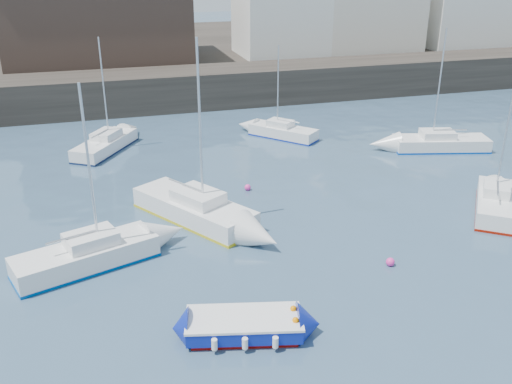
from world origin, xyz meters
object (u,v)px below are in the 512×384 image
object	(u,v)px
sailboat_d	(440,143)
buoy_far	(248,190)
sailboat_b	(195,208)
buoy_near	(204,314)
sailboat_h	(105,144)
buoy_mid	(390,265)
sailboat_a	(87,255)
sailboat_f	(283,131)
blue_dinghy	(244,325)
sailboat_c	(494,202)

from	to	relation	value
sailboat_d	buoy_far	bearing A→B (deg)	-167.74
sailboat_b	buoy_near	bearing A→B (deg)	-98.14
sailboat_h	buoy_mid	bearing A→B (deg)	-59.56
sailboat_a	sailboat_f	world-z (taller)	sailboat_a
buoy_near	buoy_mid	distance (m)	8.37
blue_dinghy	sailboat_d	bearing A→B (deg)	41.18
blue_dinghy	sailboat_a	distance (m)	8.17
blue_dinghy	sailboat_b	distance (m)	9.63
sailboat_b	sailboat_c	distance (m)	15.20
blue_dinghy	sailboat_d	size ratio (longest dim) A/B	0.54
blue_dinghy	sailboat_a	size ratio (longest dim) A/B	0.55
sailboat_a	sailboat_d	size ratio (longest dim) A/B	0.98
blue_dinghy	sailboat_b	bearing A→B (deg)	89.65
sailboat_b	sailboat_h	bearing A→B (deg)	107.76
sailboat_b	buoy_near	xyz separation A→B (m)	(-1.14, -7.98, -0.58)
buoy_mid	buoy_far	distance (m)	10.25
sailboat_f	buoy_mid	distance (m)	18.13
sailboat_a	sailboat_h	bearing A→B (deg)	84.66
sailboat_a	buoy_near	bearing A→B (deg)	-49.23
sailboat_c	buoy_near	bearing A→B (deg)	-164.05
sailboat_f	sailboat_a	bearing A→B (deg)	-133.06
buoy_far	blue_dinghy	bearing A→B (deg)	-105.96
sailboat_d	buoy_near	distance (m)	23.38
blue_dinghy	sailboat_c	xyz separation A→B (m)	(14.86, 6.20, 0.10)
sailboat_d	buoy_mid	world-z (taller)	sailboat_d
buoy_mid	buoy_far	bearing A→B (deg)	110.83
buoy_mid	buoy_far	world-z (taller)	buoy_mid
buoy_near	buoy_mid	bearing A→B (deg)	8.28
sailboat_h	buoy_far	size ratio (longest dim) A/B	20.71
sailboat_b	buoy_far	distance (m)	4.52
buoy_mid	sailboat_b	bearing A→B (deg)	136.51
sailboat_b	buoy_mid	bearing A→B (deg)	-43.49
blue_dinghy	sailboat_d	world-z (taller)	sailboat_d
sailboat_d	buoy_far	world-z (taller)	sailboat_d
sailboat_b	sailboat_c	world-z (taller)	sailboat_b
buoy_mid	sailboat_f	bearing A→B (deg)	85.91
sailboat_c	buoy_mid	size ratio (longest dim) A/B	18.50
sailboat_b	buoy_mid	size ratio (longest dim) A/B	23.91
buoy_mid	sailboat_a	bearing A→B (deg)	164.18
sailboat_f	buoy_near	distance (m)	21.53
sailboat_b	sailboat_d	distance (m)	18.63
blue_dinghy	sailboat_f	bearing A→B (deg)	67.92
sailboat_b	sailboat_d	bearing A→B (deg)	18.42
sailboat_d	sailboat_h	size ratio (longest dim) A/B	1.08
blue_dinghy	sailboat_b	xyz separation A→B (m)	(0.06, 9.63, 0.16)
blue_dinghy	buoy_far	size ratio (longest dim) A/B	12.16
buoy_far	buoy_mid	bearing A→B (deg)	-69.17
sailboat_c	blue_dinghy	bearing A→B (deg)	-157.34
blue_dinghy	buoy_mid	size ratio (longest dim) A/B	11.54
buoy_far	sailboat_d	bearing A→B (deg)	12.26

